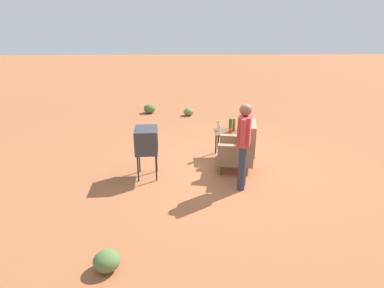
{
  "coord_description": "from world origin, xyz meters",
  "views": [
    {
      "loc": [
        6.41,
        -1.0,
        2.92
      ],
      "look_at": [
        0.16,
        -0.78,
        0.65
      ],
      "focal_mm": 30.4,
      "sensor_mm": 36.0,
      "label": 1
    }
  ],
  "objects_px": {
    "side_table": "(227,135)",
    "person_standing": "(244,141)",
    "bottle_tall_amber": "(234,125)",
    "bottle_wine_green": "(230,126)",
    "armchair": "(240,148)",
    "tv_on_stand": "(147,140)",
    "soda_can_red": "(230,132)",
    "flower_vase": "(219,125)"
  },
  "relations": [
    {
      "from": "side_table",
      "to": "person_standing",
      "type": "relative_size",
      "value": 0.38
    },
    {
      "from": "bottle_tall_amber",
      "to": "bottle_wine_green",
      "type": "height_order",
      "value": "bottle_wine_green"
    },
    {
      "from": "bottle_tall_amber",
      "to": "bottle_wine_green",
      "type": "relative_size",
      "value": 0.94
    },
    {
      "from": "bottle_wine_green",
      "to": "bottle_tall_amber",
      "type": "bearing_deg",
      "value": 131.7
    },
    {
      "from": "side_table",
      "to": "bottle_tall_amber",
      "type": "distance_m",
      "value": 0.29
    },
    {
      "from": "bottle_tall_amber",
      "to": "armchair",
      "type": "bearing_deg",
      "value": 1.02
    },
    {
      "from": "tv_on_stand",
      "to": "soda_can_red",
      "type": "height_order",
      "value": "tv_on_stand"
    },
    {
      "from": "bottle_tall_amber",
      "to": "flower_vase",
      "type": "xyz_separation_m",
      "value": [
        -0.05,
        -0.34,
        -0.0
      ]
    },
    {
      "from": "tv_on_stand",
      "to": "soda_can_red",
      "type": "bearing_deg",
      "value": 114.36
    },
    {
      "from": "tv_on_stand",
      "to": "bottle_wine_green",
      "type": "xyz_separation_m",
      "value": [
        -0.96,
        1.82,
        0.0
      ]
    },
    {
      "from": "armchair",
      "to": "flower_vase",
      "type": "relative_size",
      "value": 4.0
    },
    {
      "from": "soda_can_red",
      "to": "person_standing",
      "type": "bearing_deg",
      "value": 1.71
    },
    {
      "from": "armchair",
      "to": "side_table",
      "type": "height_order",
      "value": "armchair"
    },
    {
      "from": "bottle_tall_amber",
      "to": "bottle_wine_green",
      "type": "xyz_separation_m",
      "value": [
        0.08,
        -0.09,
        0.01
      ]
    },
    {
      "from": "soda_can_red",
      "to": "bottle_tall_amber",
      "type": "bearing_deg",
      "value": 153.81
    },
    {
      "from": "tv_on_stand",
      "to": "side_table",
      "type": "bearing_deg",
      "value": 120.09
    },
    {
      "from": "tv_on_stand",
      "to": "person_standing",
      "type": "bearing_deg",
      "value": 73.38
    },
    {
      "from": "bottle_wine_green",
      "to": "soda_can_red",
      "type": "bearing_deg",
      "value": -6.98
    },
    {
      "from": "side_table",
      "to": "flower_vase",
      "type": "relative_size",
      "value": 2.36
    },
    {
      "from": "armchair",
      "to": "bottle_wine_green",
      "type": "height_order",
      "value": "armchair"
    },
    {
      "from": "tv_on_stand",
      "to": "flower_vase",
      "type": "distance_m",
      "value": 1.91
    },
    {
      "from": "person_standing",
      "to": "soda_can_red",
      "type": "xyz_separation_m",
      "value": [
        -1.36,
        -0.04,
        -0.25
      ]
    },
    {
      "from": "tv_on_stand",
      "to": "person_standing",
      "type": "height_order",
      "value": "person_standing"
    },
    {
      "from": "tv_on_stand",
      "to": "person_standing",
      "type": "xyz_separation_m",
      "value": [
        0.55,
        1.84,
        0.16
      ]
    },
    {
      "from": "person_standing",
      "to": "bottle_wine_green",
      "type": "xyz_separation_m",
      "value": [
        -1.51,
        -0.02,
        -0.15
      ]
    },
    {
      "from": "tv_on_stand",
      "to": "soda_can_red",
      "type": "relative_size",
      "value": 8.44
    },
    {
      "from": "bottle_tall_amber",
      "to": "side_table",
      "type": "bearing_deg",
      "value": -80.65
    },
    {
      "from": "side_table",
      "to": "bottle_wine_green",
      "type": "height_order",
      "value": "bottle_wine_green"
    },
    {
      "from": "flower_vase",
      "to": "tv_on_stand",
      "type": "bearing_deg",
      "value": -55.22
    },
    {
      "from": "bottle_tall_amber",
      "to": "bottle_wine_green",
      "type": "distance_m",
      "value": 0.13
    },
    {
      "from": "side_table",
      "to": "bottle_tall_amber",
      "type": "height_order",
      "value": "bottle_tall_amber"
    },
    {
      "from": "armchair",
      "to": "side_table",
      "type": "xyz_separation_m",
      "value": [
        -0.78,
        -0.17,
        0.03
      ]
    },
    {
      "from": "tv_on_stand",
      "to": "soda_can_red",
      "type": "xyz_separation_m",
      "value": [
        -0.81,
        1.8,
        -0.1
      ]
    },
    {
      "from": "person_standing",
      "to": "side_table",
      "type": "bearing_deg",
      "value": -176.78
    },
    {
      "from": "side_table",
      "to": "armchair",
      "type": "bearing_deg",
      "value": 12.48
    },
    {
      "from": "soda_can_red",
      "to": "tv_on_stand",
      "type": "bearing_deg",
      "value": -65.64
    },
    {
      "from": "person_standing",
      "to": "soda_can_red",
      "type": "height_order",
      "value": "person_standing"
    },
    {
      "from": "side_table",
      "to": "tv_on_stand",
      "type": "height_order",
      "value": "tv_on_stand"
    },
    {
      "from": "person_standing",
      "to": "bottle_tall_amber",
      "type": "xyz_separation_m",
      "value": [
        -1.59,
        0.07,
        -0.16
      ]
    },
    {
      "from": "tv_on_stand",
      "to": "flower_vase",
      "type": "height_order",
      "value": "tv_on_stand"
    },
    {
      "from": "soda_can_red",
      "to": "flower_vase",
      "type": "distance_m",
      "value": 0.37
    },
    {
      "from": "side_table",
      "to": "tv_on_stand",
      "type": "relative_size",
      "value": 0.61
    }
  ]
}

